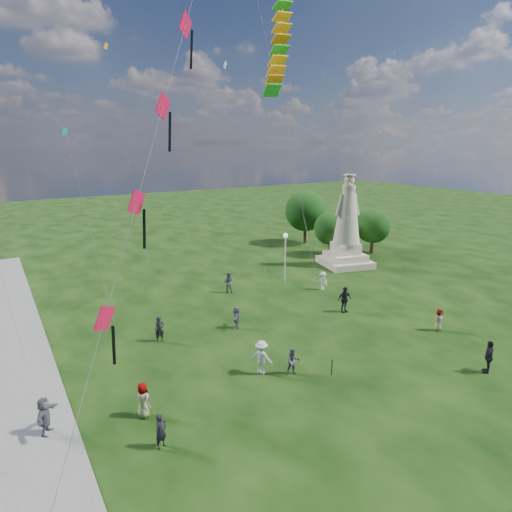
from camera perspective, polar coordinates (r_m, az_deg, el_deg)
statue at (r=42.32m, az=11.98°, el=3.14°), size 5.28×5.28×8.85m
lamppost at (r=36.37m, az=3.93°, el=1.19°), size 0.40×0.40×4.33m
tree_row at (r=49.06m, az=9.42°, el=5.00°), size 7.97×11.93×6.33m
person_0 at (r=18.49m, az=-12.57°, el=-21.82°), size 0.64×0.54×1.49m
person_1 at (r=22.83m, az=4.98°, el=-13.79°), size 0.86×0.70×1.52m
person_2 at (r=22.80m, az=0.74°, el=-13.34°), size 1.17×1.31×1.82m
person_3 at (r=25.91m, az=28.61°, el=-11.70°), size 1.17×1.02×1.79m
person_4 at (r=30.01m, az=23.18°, el=-7.84°), size 0.74×0.48×1.45m
person_5 at (r=20.53m, az=-26.29°, el=-18.79°), size 1.35×1.64×1.64m
person_6 at (r=26.80m, az=-12.73°, el=-9.50°), size 0.64×0.48×1.60m
person_7 at (r=34.44m, az=-3.74°, el=-3.50°), size 0.98×0.88×1.72m
person_8 at (r=35.45m, az=8.88°, el=-3.29°), size 0.64×1.04×1.51m
person_9 at (r=31.06m, az=11.70°, el=-5.69°), size 1.17×0.68×1.90m
person_10 at (r=20.31m, az=-14.83°, el=-18.07°), size 0.69×0.89×1.61m
person_11 at (r=28.01m, az=-2.62°, el=-8.16°), size 1.23×1.49×1.49m
red_kite_train at (r=17.44m, az=-12.49°, el=17.38°), size 10.26×9.35×20.32m
small_kites at (r=38.53m, az=-7.25°, el=19.39°), size 32.12×18.77×31.42m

